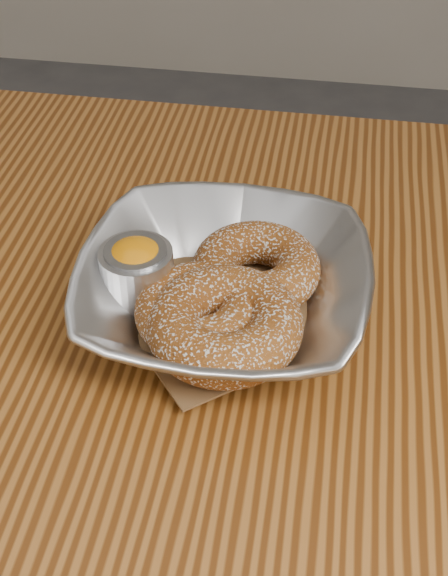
# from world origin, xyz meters

# --- Properties ---
(table) EXTENTS (1.20, 0.80, 0.75)m
(table) POSITION_xyz_m (0.00, 0.00, 0.65)
(table) COLOR brown
(table) RESTS_ON ground_plane
(serving_bowl) EXTENTS (0.21, 0.21, 0.05)m
(serving_bowl) POSITION_xyz_m (0.06, 0.08, 0.78)
(serving_bowl) COLOR silver
(serving_bowl) RESTS_ON table
(parchment) EXTENTS (0.20, 0.20, 0.00)m
(parchment) POSITION_xyz_m (0.06, 0.08, 0.76)
(parchment) COLOR brown
(parchment) RESTS_ON table
(donut_back) EXTENTS (0.10, 0.10, 0.03)m
(donut_back) POSITION_xyz_m (0.08, 0.11, 0.78)
(donut_back) COLOR brown
(donut_back) RESTS_ON parchment
(donut_front) EXTENTS (0.12, 0.12, 0.04)m
(donut_front) POSITION_xyz_m (0.07, 0.04, 0.78)
(donut_front) COLOR brown
(donut_front) RESTS_ON parchment
(donut_extra) EXTENTS (0.09, 0.09, 0.03)m
(donut_extra) POSITION_xyz_m (0.05, 0.05, 0.78)
(donut_extra) COLOR brown
(donut_extra) RESTS_ON parchment
(ramekin) EXTENTS (0.05, 0.05, 0.05)m
(ramekin) POSITION_xyz_m (-0.00, 0.08, 0.78)
(ramekin) COLOR silver
(ramekin) RESTS_ON table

